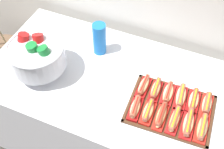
% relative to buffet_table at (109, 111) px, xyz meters
% --- Properties ---
extents(ground_plane, '(10.00, 10.00, 0.00)m').
position_rel_buffet_table_xyz_m(ground_plane, '(0.00, 0.00, -0.42)').
color(ground_plane, '#38332D').
extents(buffet_table, '(1.57, 0.86, 0.79)m').
position_rel_buffet_table_xyz_m(buffet_table, '(0.00, 0.00, 0.00)').
color(buffet_table, silver).
rests_on(buffet_table, ground_plane).
extents(floor_vase, '(0.56, 0.56, 0.96)m').
position_rel_buffet_table_xyz_m(floor_vase, '(-1.06, 0.15, -0.18)').
color(floor_vase, brown).
rests_on(floor_vase, ground_plane).
extents(serving_tray, '(0.50, 0.38, 0.01)m').
position_rel_buffet_table_xyz_m(serving_tray, '(0.42, -0.07, 0.38)').
color(serving_tray, '#472B19').
rests_on(serving_tray, buffet_table).
extents(hot_dog_0, '(0.08, 0.16, 0.06)m').
position_rel_buffet_table_xyz_m(hot_dog_0, '(0.24, -0.17, 0.41)').
color(hot_dog_0, '#B21414').
rests_on(hot_dog_0, serving_tray).
extents(hot_dog_1, '(0.07, 0.16, 0.06)m').
position_rel_buffet_table_xyz_m(hot_dog_1, '(0.31, -0.16, 0.41)').
color(hot_dog_1, red).
rests_on(hot_dog_1, serving_tray).
extents(hot_dog_2, '(0.06, 0.18, 0.06)m').
position_rel_buffet_table_xyz_m(hot_dog_2, '(0.39, -0.16, 0.41)').
color(hot_dog_2, red).
rests_on(hot_dog_2, serving_tray).
extents(hot_dog_3, '(0.06, 0.18, 0.06)m').
position_rel_buffet_table_xyz_m(hot_dog_3, '(0.46, -0.16, 0.41)').
color(hot_dog_3, red).
rests_on(hot_dog_3, serving_tray).
extents(hot_dog_4, '(0.08, 0.18, 0.06)m').
position_rel_buffet_table_xyz_m(hot_dog_4, '(0.54, -0.15, 0.41)').
color(hot_dog_4, red).
rests_on(hot_dog_4, serving_tray).
extents(hot_dog_5, '(0.07, 0.17, 0.06)m').
position_rel_buffet_table_xyz_m(hot_dog_5, '(0.61, -0.15, 0.41)').
color(hot_dog_5, red).
rests_on(hot_dog_5, serving_tray).
extents(hot_dog_6, '(0.06, 0.16, 0.06)m').
position_rel_buffet_table_xyz_m(hot_dog_6, '(0.23, -0.00, 0.41)').
color(hot_dog_6, '#B21414').
rests_on(hot_dog_6, serving_tray).
extents(hot_dog_7, '(0.07, 0.16, 0.06)m').
position_rel_buffet_table_xyz_m(hot_dog_7, '(0.30, 0.00, 0.41)').
color(hot_dog_7, '#B21414').
rests_on(hot_dog_7, serving_tray).
extents(hot_dog_8, '(0.08, 0.17, 0.06)m').
position_rel_buffet_table_xyz_m(hot_dog_8, '(0.38, 0.01, 0.41)').
color(hot_dog_8, red).
rests_on(hot_dog_8, serving_tray).
extents(hot_dog_9, '(0.08, 0.18, 0.06)m').
position_rel_buffet_table_xyz_m(hot_dog_9, '(0.45, 0.01, 0.41)').
color(hot_dog_9, red).
rests_on(hot_dog_9, serving_tray).
extents(hot_dog_10, '(0.07, 0.17, 0.06)m').
position_rel_buffet_table_xyz_m(hot_dog_10, '(0.53, 0.01, 0.41)').
color(hot_dog_10, '#B21414').
rests_on(hot_dog_10, serving_tray).
extents(hot_dog_11, '(0.07, 0.16, 0.06)m').
position_rel_buffet_table_xyz_m(hot_dog_11, '(0.60, 0.02, 0.41)').
color(hot_dog_11, red).
rests_on(hot_dog_11, serving_tray).
extents(punch_bowl, '(0.35, 0.35, 0.27)m').
position_rel_buffet_table_xyz_m(punch_bowl, '(-0.41, -0.12, 0.53)').
color(punch_bowl, silver).
rests_on(punch_bowl, buffet_table).
extents(cup_stack, '(0.09, 0.09, 0.23)m').
position_rel_buffet_table_xyz_m(cup_stack, '(-0.15, 0.19, 0.49)').
color(cup_stack, blue).
rests_on(cup_stack, buffet_table).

